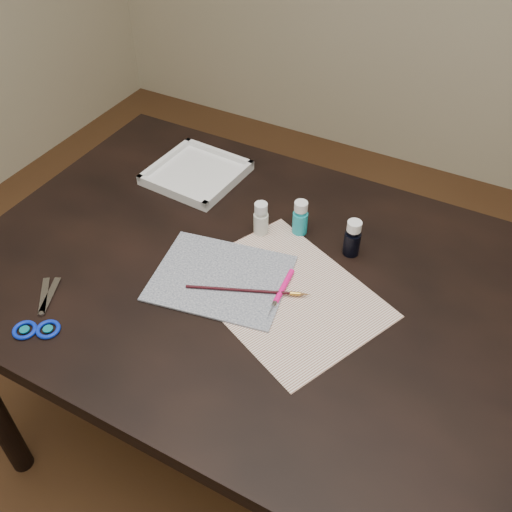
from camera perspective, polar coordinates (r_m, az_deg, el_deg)
The scene contains 11 objects.
ground at distance 1.88m, azimuth 0.00°, elevation -18.39°, with size 3.50×3.50×0.02m, color #422614.
table at distance 1.55m, azimuth 0.00°, elevation -11.57°, with size 1.30×0.90×0.75m, color black.
paper at distance 1.22m, azimuth 2.94°, elevation -3.77°, with size 0.40×0.30×0.00m, color white.
canvas at distance 1.25m, azimuth -3.55°, elevation -2.19°, with size 0.29×0.23×0.00m, color #141C39.
paint_bottle_white at distance 1.33m, azimuth 0.50°, elevation 3.77°, with size 0.03×0.03×0.09m, color silver.
paint_bottle_cyan at distance 1.34m, azimuth 4.45°, elevation 3.86°, with size 0.04×0.04×0.09m, color #1BA1AF.
paint_bottle_navy at distance 1.30m, azimuth 9.63°, elevation 1.80°, with size 0.04×0.04×0.09m, color black.
paintbrush at distance 1.21m, azimuth -0.80°, elevation -3.46°, with size 0.27×0.01×0.01m, color black, non-canonical shape.
craft_knife at distance 1.21m, azimuth 2.40°, elevation -3.81°, with size 0.15×0.01×0.01m, color #FF0F81, non-canonical shape.
scissors at distance 1.27m, azimuth -20.83°, elevation -4.84°, with size 0.19×0.10×0.01m, color silver, non-canonical shape.
palette_tray at distance 1.54m, azimuth -5.98°, elevation 8.29°, with size 0.22×0.22×0.03m, color white.
Camera 1 is at (0.43, -0.79, 1.64)m, focal length 40.00 mm.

